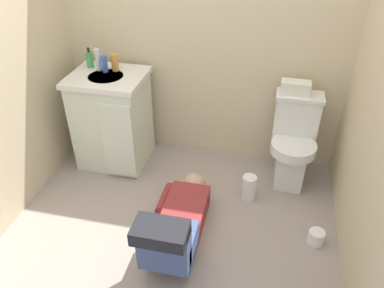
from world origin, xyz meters
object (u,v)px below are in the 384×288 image
Objects in this scene: faucet at (113,62)px; tissue_box at (296,88)px; toilet at (293,142)px; bottle_amber at (115,63)px; vanity_cabinet at (113,119)px; toilet_paper_roll at (316,237)px; person_plumber at (177,224)px; soap_dispenser at (90,59)px; bottle_clear at (98,60)px; bottle_blue at (105,64)px; paper_towel_roll at (249,188)px.

faucet is 0.45× the size of tissue_box.
bottle_amber reaches higher than toilet.
vanity_cabinet is 7.45× the size of toilet_paper_roll.
soap_dispenser is at bearing 135.39° from person_plumber.
bottle_clear reaches higher than toilet.
person_plumber is (-0.73, -0.88, -0.19)m from toilet.
faucet reaches higher than toilet_paper_roll.
vanity_cabinet is at bearing 133.06° from person_plumber.
toilet_paper_roll is at bearing -24.18° from faucet.
bottle_clear is (0.10, -0.04, 0.02)m from soap_dispenser.
toilet is 0.91× the size of vanity_cabinet.
tissue_box is at bearing 107.98° from toilet_paper_roll.
tissue_box is 1.66m from soap_dispenser.
faucet is 0.09m from bottle_blue.
soap_dispenser is (-0.97, 0.96, 0.71)m from person_plumber.
paper_towel_roll reaches higher than toilet_paper_roll.
bottle_amber is 2.01m from toilet_paper_roll.
bottle_clear reaches higher than bottle_blue.
toilet_paper_roll is at bearing -23.46° from bottle_amber.
toilet is at bearing 46.80° from paper_towel_roll.
soap_dispenser is 1.20× the size of bottle_blue.
toilet_paper_roll is at bearing -21.42° from bottle_blue.
tissue_box is 2.00× the size of toilet_paper_roll.
toilet is at bearing -3.56° from faucet.
faucet is 0.09× the size of person_plumber.
toilet reaches higher than paper_towel_roll.
bottle_amber reaches higher than faucet.
bottle_blue is at bearing 179.67° from toilet.
faucet is 0.19m from soap_dispenser.
toilet is at bearing -1.11° from bottle_clear.
vanity_cabinet is at bearing -178.03° from toilet.
tissue_box is at bearing 5.55° from vanity_cabinet.
person_plumber is at bearing -167.71° from toilet_paper_roll.
bottle_amber is at bearing 177.99° from toilet.
vanity_cabinet is 1.28m from paper_towel_roll.
tissue_box is at bearing 2.18° from bottle_clear.
bottle_amber is (0.23, -0.02, 0.00)m from soap_dispenser.
faucet reaches higher than paper_towel_roll.
tissue_box is at bearing 1.55° from bottle_amber.
paper_towel_roll is (1.21, -0.27, -0.31)m from vanity_cabinet.
bottle_clear reaches higher than person_plumber.
toilet_paper_roll is (1.75, -0.69, -0.84)m from bottle_blue.
toilet_paper_roll is at bearing -21.50° from soap_dispenser.
toilet_paper_roll is (0.20, -0.68, -0.32)m from toilet.
toilet_paper_roll is at bearing 12.29° from person_plumber.
bottle_amber reaches higher than paper_towel_roll.
faucet is 0.12m from bottle_clear.
bottle_blue is (-0.81, 0.89, 0.71)m from person_plumber.
faucet reaches higher than toilet.
bottle_amber is (0.07, 0.04, -0.00)m from bottle_blue.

